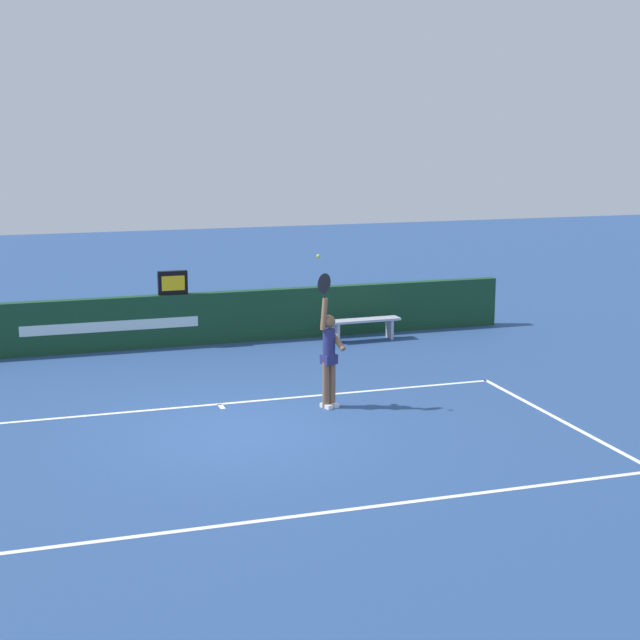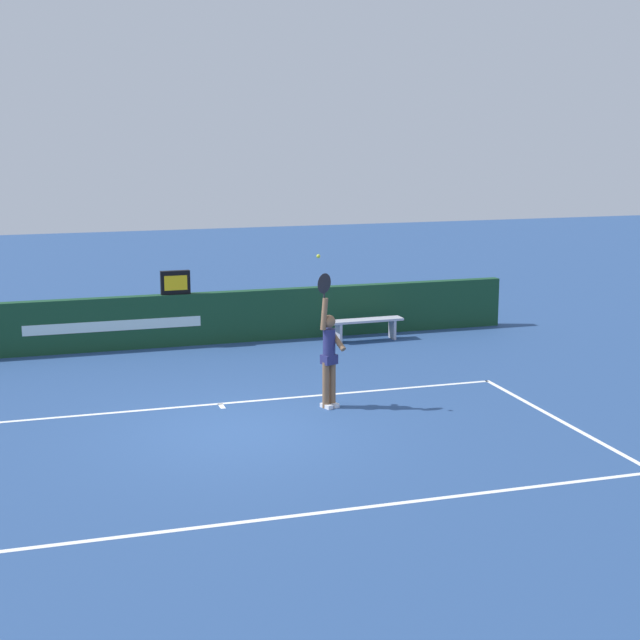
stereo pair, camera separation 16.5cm
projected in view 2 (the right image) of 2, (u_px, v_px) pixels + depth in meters
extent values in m
plane|color=navy|center=(239.00, 431.00, 15.14)|extent=(60.00, 60.00, 0.00)
cube|color=white|center=(220.00, 404.00, 16.60)|extent=(10.23, 0.09, 0.00)
cube|color=white|center=(300.00, 515.00, 11.85)|extent=(10.23, 0.09, 0.00)
cube|color=white|center=(559.00, 420.00, 15.70)|extent=(0.09, 5.15, 0.00)
cube|color=white|center=(222.00, 406.00, 16.46)|extent=(0.09, 0.30, 0.00)
cube|color=#153E24|center=(177.00, 320.00, 20.88)|extent=(15.37, 0.25, 1.14)
cube|color=silver|center=(113.00, 326.00, 20.37)|extent=(3.72, 0.01, 0.22)
cube|color=black|center=(175.00, 282.00, 20.72)|extent=(0.63, 0.13, 0.51)
cube|color=yellow|center=(176.00, 283.00, 20.65)|extent=(0.49, 0.01, 0.32)
cylinder|color=brown|center=(332.00, 384.00, 16.37)|extent=(0.12, 0.12, 0.80)
cylinder|color=brown|center=(326.00, 385.00, 16.29)|extent=(0.12, 0.12, 0.80)
cube|color=white|center=(333.00, 405.00, 16.43)|extent=(0.18, 0.26, 0.07)
cube|color=white|center=(326.00, 406.00, 16.34)|extent=(0.18, 0.26, 0.07)
cylinder|color=navy|center=(329.00, 345.00, 16.19)|extent=(0.21, 0.21, 0.57)
cube|color=navy|center=(329.00, 359.00, 16.24)|extent=(0.30, 0.27, 0.16)
sphere|color=brown|center=(329.00, 321.00, 16.11)|extent=(0.21, 0.21, 0.21)
cylinder|color=brown|center=(324.00, 314.00, 16.02)|extent=(0.17, 0.14, 0.54)
cylinder|color=brown|center=(336.00, 339.00, 16.19)|extent=(0.25, 0.45, 0.36)
ellipsoid|color=black|center=(324.00, 283.00, 15.92)|extent=(0.33, 0.15, 0.39)
cylinder|color=black|center=(324.00, 295.00, 15.96)|extent=(0.03, 0.03, 0.18)
sphere|color=#CEDB31|center=(318.00, 256.00, 15.76)|extent=(0.06, 0.06, 0.06)
cube|color=#AEAEBE|center=(366.00, 320.00, 21.39)|extent=(1.70, 0.41, 0.05)
cube|color=#AEAEBE|center=(339.00, 332.00, 21.23)|extent=(0.07, 0.32, 0.46)
cube|color=#AEAEBE|center=(392.00, 328.00, 21.63)|extent=(0.07, 0.32, 0.46)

